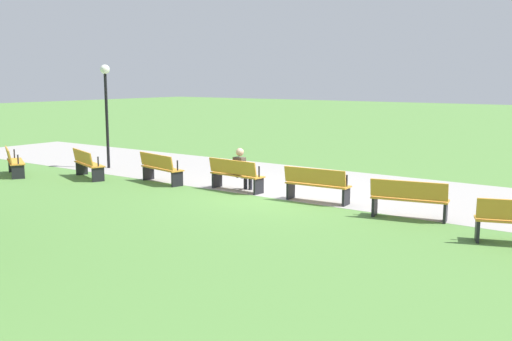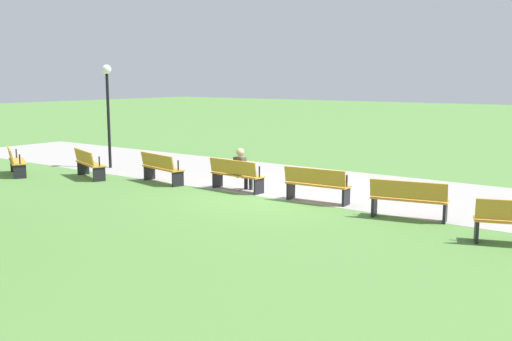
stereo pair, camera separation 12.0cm
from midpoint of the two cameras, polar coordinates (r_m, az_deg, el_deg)
ground_plane at (r=15.59m, az=2.24°, el=-2.48°), size 120.00×120.00×0.00m
path_paving at (r=17.48m, az=6.40°, el=-1.27°), size 32.53×5.17×0.01m
bench_0 at (r=20.31m, az=-22.21°, el=0.88°), size 1.69×1.20×0.89m
bench_1 at (r=18.97m, az=-15.81°, el=0.68°), size 1.73×1.01×0.89m
bench_2 at (r=17.58m, az=-9.02°, el=0.28°), size 1.73×0.81×0.89m
bench_3 at (r=16.17m, az=-1.75°, el=-0.37°), size 1.69×0.59×0.89m
bench_4 at (r=14.74m, az=6.15°, el=-1.34°), size 1.69×0.59×0.89m
bench_5 at (r=13.34m, az=14.88°, el=-2.68°), size 1.73×0.81×0.89m
person_seated at (r=16.18m, az=-1.15°, el=0.23°), size 0.35×0.54×1.20m
lamp_post at (r=20.82m, az=-14.07°, el=7.10°), size 0.32×0.32×3.55m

